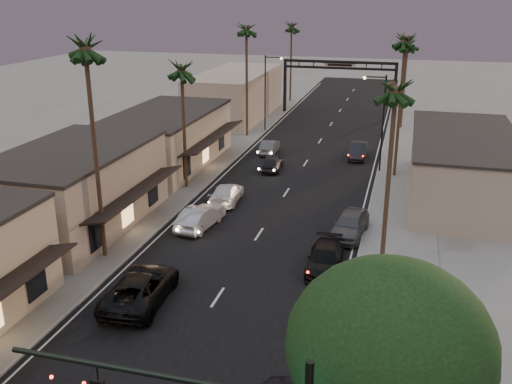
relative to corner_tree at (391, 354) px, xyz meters
The scene contains 27 objects.
ground 34.43m from the corner_tree, 106.23° to the left, with size 200.00×200.00×0.00m, color slate.
road 39.19m from the corner_tree, 104.16° to the left, with size 14.00×120.00×0.02m, color black.
sidewalk_left 48.78m from the corner_tree, 113.07° to the left, with size 5.00×92.00×0.12m, color slate.
sidewalk_right 44.94m from the corner_tree, 89.97° to the left, with size 5.00×92.00×0.12m, color slate.
storefront_mid 29.32m from the corner_tree, 140.47° to the left, with size 8.00×14.00×5.50m, color #A29281.
storefront_far 41.37m from the corner_tree, 123.05° to the left, with size 8.00×16.00×5.00m, color #BDB090.
storefront_dist 61.86m from the corner_tree, 111.33° to the left, with size 8.00×20.00×6.00m, color #A29281.
building_right 33.05m from the corner_tree, 82.09° to the left, with size 8.00×18.00×5.00m, color #A29281.
corner_tree is the anchor object (origin of this frame).
arch 63.26m from the corner_tree, 98.62° to the left, with size 15.20×0.40×7.27m.
streetlight_right 37.64m from the corner_tree, 93.89° to the left, with size 2.13×0.30×9.00m.
streetlight_left 53.15m from the corner_tree, 107.97° to the left, with size 2.13×0.30×9.00m.
palm_lb 24.36m from the corner_tree, 141.17° to the left, with size 3.20×3.20×15.20m.
palm_lc 34.09m from the corner_tree, 122.34° to the left, with size 3.20×3.20×12.20m.
palm_ld 51.28m from the corner_tree, 110.81° to the left, with size 3.20×3.20×14.20m.
palm_ra 17.45m from the corner_tree, 93.03° to the left, with size 3.20×3.20×13.20m.
palm_rb 37.12m from the corner_tree, 91.37° to the left, with size 3.20×3.20×14.20m.
palm_rc 56.74m from the corner_tree, 90.89° to the left, with size 3.20×3.20×12.20m.
palm_far 72.96m from the corner_tree, 104.14° to the left, with size 3.20×3.20×13.20m.
oncoming_pickup 17.49m from the corner_tree, 143.03° to the left, with size 2.86×6.20×1.72m, color black.
oncoming_silver 25.39m from the corner_tree, 123.89° to the left, with size 1.71×4.91×1.62m, color #9D9DA2.
oncoming_white 29.95m from the corner_tree, 117.58° to the left, with size 2.04×5.03×1.46m, color silver.
oncoming_dgrey 37.94m from the corner_tree, 108.89° to the left, with size 1.75×4.35×1.48m, color black.
oncoming_grey_far 43.63m from the corner_tree, 108.55° to the left, with size 1.51×4.33×1.43m, color #4D4C51.
curbside_black 17.77m from the corner_tree, 104.47° to the left, with size 2.03×4.99×1.45m, color black.
curbside_grey 22.78m from the corner_tree, 98.69° to the left, with size 2.03×5.06×1.72m, color #46474B.
curbside_far 42.33m from the corner_tree, 96.44° to the left, with size 1.66×4.75×1.57m, color black.
Camera 1 is at (9.33, -7.35, 16.13)m, focal length 40.00 mm.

